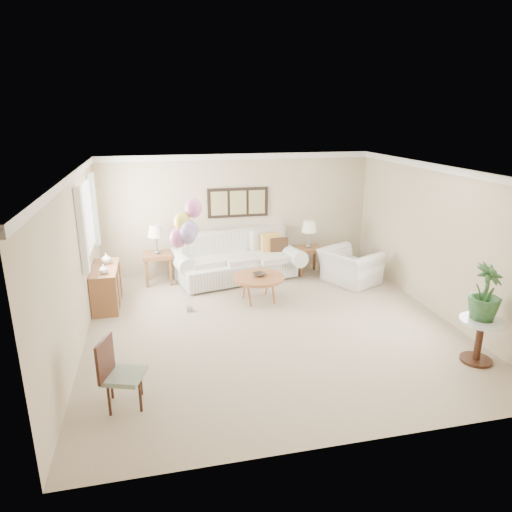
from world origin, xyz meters
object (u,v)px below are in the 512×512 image
(coffee_table, at_px, (259,278))
(armchair, at_px, (350,267))
(accent_chair, at_px, (118,371))
(sofa, at_px, (236,261))
(balloon_cluster, at_px, (186,227))

(coffee_table, xyz_separation_m, armchair, (2.08, 0.53, -0.10))
(armchair, height_order, accent_chair, accent_chair)
(armchair, bearing_deg, accent_chair, 102.13)
(sofa, relative_size, accent_chair, 3.20)
(armchair, distance_m, accent_chair, 5.58)
(coffee_table, xyz_separation_m, balloon_cluster, (-1.32, -0.23, 1.11))
(sofa, bearing_deg, armchair, -18.68)
(sofa, height_order, coffee_table, sofa)
(armchair, bearing_deg, sofa, 46.58)
(coffee_table, bearing_deg, armchair, 14.21)
(sofa, bearing_deg, balloon_cluster, -126.73)
(armchair, distance_m, balloon_cluster, 3.69)
(accent_chair, bearing_deg, armchair, 36.86)
(sofa, height_order, balloon_cluster, balloon_cluster)
(sofa, relative_size, coffee_table, 2.98)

